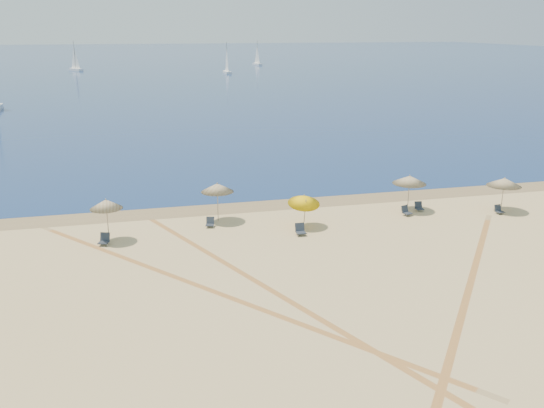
{
  "coord_description": "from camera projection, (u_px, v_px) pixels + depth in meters",
  "views": [
    {
      "loc": [
        -8.26,
        -14.47,
        12.28
      ],
      "look_at": [
        0.0,
        20.0,
        1.3
      ],
      "focal_mm": 38.02,
      "sensor_mm": 36.0,
      "label": 1
    }
  ],
  "objects": [
    {
      "name": "chair_5",
      "position": [
        419.0,
        207.0,
        39.96
      ],
      "size": [
        0.57,
        0.65,
        0.62
      ],
      "rotation": [
        0.0,
        0.0,
        -0.09
      ],
      "color": "#1D232C",
      "rests_on": "ground"
    },
    {
      "name": "chair_1",
      "position": [
        104.0,
        240.0,
        33.73
      ],
      "size": [
        0.74,
        0.81,
        0.69
      ],
      "rotation": [
        0.0,
        0.0,
        -0.31
      ],
      "color": "#1D232C",
      "rests_on": "ground"
    },
    {
      "name": "chair_3",
      "position": [
        300.0,
        230.0,
        35.33
      ],
      "size": [
        0.6,
        0.7,
        0.7
      ],
      "rotation": [
        0.0,
        0.0,
        -0.03
      ],
      "color": "#1D232C",
      "rests_on": "ground"
    },
    {
      "name": "chair_6",
      "position": [
        499.0,
        210.0,
        39.34
      ],
      "size": [
        0.55,
        0.62,
        0.59
      ],
      "rotation": [
        0.0,
        0.0,
        0.11
      ],
      "color": "#1D232C",
      "rests_on": "ground"
    },
    {
      "name": "umbrella_1",
      "position": [
        106.0,
        204.0,
        33.67
      ],
      "size": [
        1.91,
        1.91,
        2.65
      ],
      "color": "gray",
      "rests_on": "ground"
    },
    {
      "name": "ocean",
      "position": [
        152.0,
        58.0,
        227.92
      ],
      "size": [
        500.0,
        500.0,
        0.0
      ],
      "primitive_type": "plane",
      "color": "#0C2151",
      "rests_on": "ground"
    },
    {
      "name": "umbrella_2",
      "position": [
        217.0,
        188.0,
        37.2
      ],
      "size": [
        2.14,
        2.14,
        2.62
      ],
      "color": "gray",
      "rests_on": "ground"
    },
    {
      "name": "umbrella_4",
      "position": [
        410.0,
        180.0,
        39.46
      ],
      "size": [
        2.31,
        2.32,
        2.54
      ],
      "color": "gray",
      "rests_on": "ground"
    },
    {
      "name": "wet_sand",
      "position": [
        259.0,
        205.0,
        41.21
      ],
      "size": [
        500.0,
        500.0,
        0.0
      ],
      "primitive_type": "plane",
      "color": "olive",
      "rests_on": "ground"
    },
    {
      "name": "umbrella_3",
      "position": [
        304.0,
        200.0,
        36.2
      ],
      "size": [
        2.03,
        2.1,
        2.34
      ],
      "color": "gray",
      "rests_on": "ground"
    },
    {
      "name": "chair_4",
      "position": [
        406.0,
        211.0,
        38.99
      ],
      "size": [
        0.72,
        0.78,
        0.65
      ],
      "rotation": [
        0.0,
        0.0,
        0.35
      ],
      "color": "#1D232C",
      "rests_on": "ground"
    },
    {
      "name": "sailboat_3",
      "position": [
        257.0,
        58.0,
        189.46
      ],
      "size": [
        2.3,
        5.35,
        7.73
      ],
      "rotation": [
        0.0,
        0.0,
        0.19
      ],
      "color": "white",
      "rests_on": "ocean"
    },
    {
      "name": "chair_2",
      "position": [
        210.0,
        223.0,
        36.74
      ],
      "size": [
        0.65,
        0.71,
        0.62
      ],
      "rotation": [
        0.0,
        0.0,
        -0.27
      ],
      "color": "#1D232C",
      "rests_on": "ground"
    },
    {
      "name": "sailboat_1",
      "position": [
        75.0,
        62.0,
        165.09
      ],
      "size": [
        4.38,
        5.34,
        8.27
      ],
      "rotation": [
        0.0,
        0.0,
        0.62
      ],
      "color": "white",
      "rests_on": "ocean"
    },
    {
      "name": "umbrella_5",
      "position": [
        504.0,
        182.0,
        39.35
      ],
      "size": [
        2.3,
        2.3,
        2.42
      ],
      "color": "gray",
      "rests_on": "ground"
    },
    {
      "name": "sailboat_2",
      "position": [
        227.0,
        64.0,
        155.66
      ],
      "size": [
        1.62,
        5.55,
        8.19
      ],
      "rotation": [
        0.0,
        0.0,
        0.04
      ],
      "color": "white",
      "rests_on": "ocean"
    },
    {
      "name": "tire_tracks",
      "position": [
        307.0,
        293.0,
        27.7
      ],
      "size": [
        51.35,
        44.89,
        0.0
      ],
      "color": "tan",
      "rests_on": "ground"
    }
  ]
}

